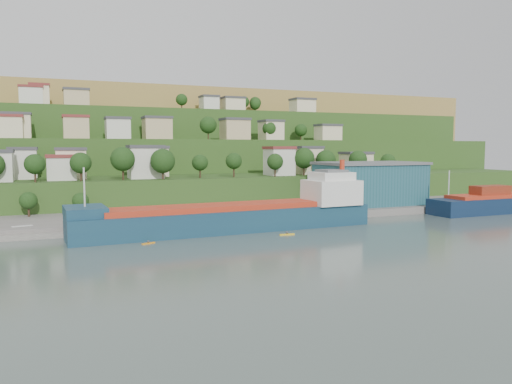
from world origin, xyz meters
TOP-DOWN VIEW (x-y plane):
  - ground at (0.00, 0.00)m, footprint 500.00×500.00m
  - quay at (20.00, 28.00)m, footprint 220.00×26.00m
  - hillside at (-0.00, 168.68)m, footprint 360.00×210.29m
  - cargo_ship_near at (-1.21, 8.37)m, footprint 70.80×14.50m
  - warehouse at (48.34, 27.29)m, footprint 31.19×19.31m
  - dinghy at (-47.12, 20.16)m, footprint 4.47×2.54m
  - kayak_orange at (-23.37, -0.12)m, footprint 2.82×1.48m
  - kayak_yellow at (6.56, -1.53)m, footprint 3.42×0.88m

SIDE VIEW (x-z plane):
  - ground at x=0.00m, z-range 0.00..0.00m
  - quay at x=20.00m, z-range -2.00..2.00m
  - hillside at x=0.00m, z-range -47.92..48.08m
  - kayak_orange at x=-23.37m, z-range -0.15..0.56m
  - kayak_yellow at x=6.56m, z-range -0.17..0.67m
  - dinghy at x=-47.12m, z-range 1.20..2.04m
  - cargo_ship_near at x=-1.21m, z-range -6.15..11.93m
  - warehouse at x=48.34m, z-range 2.03..14.83m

